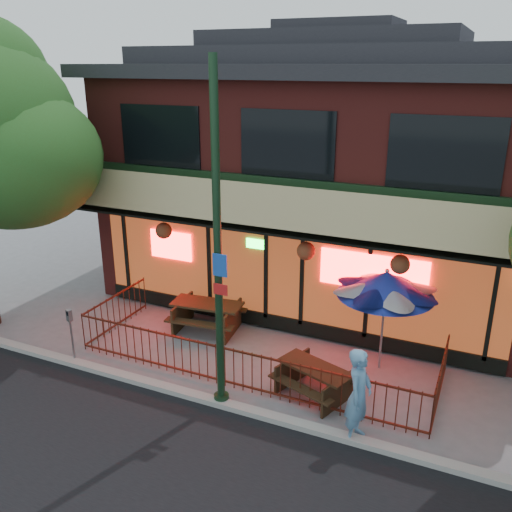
{
  "coord_description": "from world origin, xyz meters",
  "views": [
    {
      "loc": [
        4.71,
        -9.04,
        6.83
      ],
      "look_at": [
        -0.28,
        2.0,
        2.5
      ],
      "focal_mm": 38.0,
      "sensor_mm": 36.0,
      "label": 1
    }
  ],
  "objects_px": {
    "picnic_table_left": "(207,312)",
    "patio_umbrella": "(386,284)",
    "street_light": "(218,264)",
    "pedestrian": "(359,395)",
    "parking_meter_near": "(71,327)",
    "picnic_table_right": "(315,376)"
  },
  "relations": [
    {
      "from": "picnic_table_left",
      "to": "patio_umbrella",
      "type": "distance_m",
      "value": 4.92
    },
    {
      "from": "street_light",
      "to": "patio_umbrella",
      "type": "relative_size",
      "value": 2.78
    },
    {
      "from": "pedestrian",
      "to": "parking_meter_near",
      "type": "bearing_deg",
      "value": 95.63
    },
    {
      "from": "parking_meter_near",
      "to": "street_light",
      "type": "bearing_deg",
      "value": -0.04
    },
    {
      "from": "street_light",
      "to": "patio_umbrella",
      "type": "height_order",
      "value": "street_light"
    },
    {
      "from": "patio_umbrella",
      "to": "parking_meter_near",
      "type": "height_order",
      "value": "patio_umbrella"
    },
    {
      "from": "picnic_table_left",
      "to": "pedestrian",
      "type": "bearing_deg",
      "value": -29.84
    },
    {
      "from": "pedestrian",
      "to": "patio_umbrella",
      "type": "bearing_deg",
      "value": 8.26
    },
    {
      "from": "parking_meter_near",
      "to": "picnic_table_right",
      "type": "bearing_deg",
      "value": 10.91
    },
    {
      "from": "picnic_table_left",
      "to": "picnic_table_right",
      "type": "xyz_separation_m",
      "value": [
        3.6,
        -1.7,
        -0.07
      ]
    },
    {
      "from": "picnic_table_right",
      "to": "pedestrian",
      "type": "bearing_deg",
      "value": -41.41
    },
    {
      "from": "patio_umbrella",
      "to": "picnic_table_right",
      "type": "bearing_deg",
      "value": -121.56
    },
    {
      "from": "picnic_table_left",
      "to": "patio_umbrella",
      "type": "relative_size",
      "value": 0.81
    },
    {
      "from": "patio_umbrella",
      "to": "pedestrian",
      "type": "distance_m",
      "value": 3.0
    },
    {
      "from": "street_light",
      "to": "picnic_table_right",
      "type": "relative_size",
      "value": 3.6
    },
    {
      "from": "patio_umbrella",
      "to": "parking_meter_near",
      "type": "xyz_separation_m",
      "value": [
        -6.75,
        -2.8,
        -1.2
      ]
    },
    {
      "from": "street_light",
      "to": "pedestrian",
      "type": "bearing_deg",
      "value": 1.05
    },
    {
      "from": "picnic_table_left",
      "to": "pedestrian",
      "type": "xyz_separation_m",
      "value": [
        4.79,
        -2.75,
        0.43
      ]
    },
    {
      "from": "picnic_table_left",
      "to": "parking_meter_near",
      "type": "xyz_separation_m",
      "value": [
        -2.1,
        -2.8,
        0.42
      ]
    },
    {
      "from": "patio_umbrella",
      "to": "pedestrian",
      "type": "relative_size",
      "value": 1.32
    },
    {
      "from": "pedestrian",
      "to": "street_light",
      "type": "bearing_deg",
      "value": 96.26
    },
    {
      "from": "pedestrian",
      "to": "parking_meter_near",
      "type": "distance_m",
      "value": 6.9
    }
  ]
}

